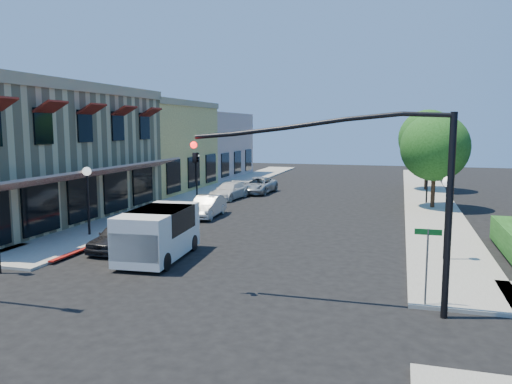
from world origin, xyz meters
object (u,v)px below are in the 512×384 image
(white_van, at_px, (158,231))
(parked_car_d, at_px, (258,185))
(signal_mast_arm, at_px, (373,178))
(street_name_sign, at_px, (427,254))
(street_tree_a, at_px, (435,147))
(lamppost_left_near, at_px, (87,183))
(lamppost_left_far, at_px, (196,164))
(lamppost_right_near, at_px, (447,197))
(parked_car_c, at_px, (229,191))
(street_tree_b, at_px, (428,138))
(lamppost_right_far, at_px, (428,167))
(parked_car_a, at_px, (119,236))
(parked_car_b, at_px, (207,207))

(white_van, distance_m, parked_car_d, 21.35)
(signal_mast_arm, height_order, street_name_sign, signal_mast_arm)
(street_tree_a, distance_m, lamppost_left_near, 22.30)
(lamppost_left_far, bearing_deg, lamppost_right_near, -39.47)
(street_tree_a, distance_m, parked_car_c, 15.25)
(street_tree_b, height_order, lamppost_right_near, street_tree_b)
(street_tree_b, xyz_separation_m, lamppost_right_far, (-0.30, -8.00, -1.81))
(street_tree_b, relative_size, lamppost_right_near, 1.97)
(parked_car_a, relative_size, parked_car_c, 0.84)
(lamppost_right_near, bearing_deg, street_tree_a, 88.77)
(lamppost_left_far, distance_m, lamppost_right_far, 17.12)
(lamppost_left_far, xyz_separation_m, lamppost_right_near, (17.00, -14.00, 0.00))
(lamppost_right_near, relative_size, white_van, 0.72)
(parked_car_a, height_order, parked_car_b, parked_car_b)
(lamppost_left_far, bearing_deg, parked_car_c, 10.76)
(street_name_sign, height_order, lamppost_left_far, lamppost_left_far)
(parked_car_a, distance_m, parked_car_c, 16.48)
(street_tree_a, bearing_deg, lamppost_right_far, 98.53)
(street_tree_b, bearing_deg, street_tree_a, -90.00)
(parked_car_b, bearing_deg, street_tree_b, 48.53)
(parked_car_a, xyz_separation_m, parked_car_b, (0.76, 8.87, 0.03))
(lamppost_right_far, relative_size, parked_car_b, 0.89)
(lamppost_left_near, relative_size, parked_car_b, 0.89)
(street_tree_a, height_order, parked_car_c, street_tree_a)
(street_tree_a, xyz_separation_m, signal_mast_arm, (-2.94, -20.50, -0.11))
(lamppost_right_far, bearing_deg, parked_car_c, -173.99)
(white_van, height_order, parked_car_c, white_van)
(street_name_sign, distance_m, parked_car_d, 27.12)
(street_tree_a, height_order, white_van, street_tree_a)
(street_tree_a, bearing_deg, parked_car_a, -131.92)
(street_tree_b, relative_size, white_van, 1.42)
(parked_car_c, bearing_deg, street_name_sign, -48.71)
(street_tree_a, bearing_deg, lamppost_left_near, -141.02)
(street_tree_a, bearing_deg, parked_car_d, 162.25)
(lamppost_left_near, relative_size, parked_car_d, 0.74)
(street_tree_b, relative_size, parked_car_a, 1.91)
(lamppost_left_near, bearing_deg, lamppost_right_far, 43.26)
(white_van, height_order, parked_car_b, white_van)
(lamppost_left_far, bearing_deg, parked_car_b, -62.65)
(white_van, relative_size, parked_car_b, 1.24)
(lamppost_right_far, bearing_deg, white_van, -121.53)
(street_name_sign, xyz_separation_m, lamppost_right_near, (1.00, 5.80, 1.04))
(street_tree_a, xyz_separation_m, lamppost_right_far, (-0.30, 2.00, -1.46))
(lamppost_right_far, bearing_deg, parked_car_d, 169.96)
(lamppost_right_near, bearing_deg, signal_mast_arm, -112.12)
(street_tree_a, bearing_deg, white_van, -125.14)
(lamppost_right_near, xyz_separation_m, parked_car_b, (-13.31, 6.87, -2.08))
(street_tree_a, bearing_deg, parked_car_b, -152.33)
(lamppost_right_far, xyz_separation_m, parked_car_b, (-13.31, -9.13, -2.08))
(white_van, xyz_separation_m, parked_car_c, (-2.90, 17.40, -0.59))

